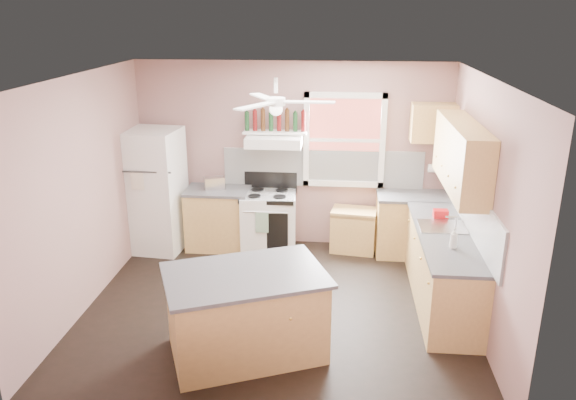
# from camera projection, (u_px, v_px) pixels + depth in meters

# --- Properties ---
(floor) EXTENTS (4.50, 4.50, 0.00)m
(floor) POSITION_uv_depth(u_px,v_px,m) (277.00, 306.00, 6.72)
(floor) COLOR black
(floor) RESTS_ON ground
(ceiling) EXTENTS (4.50, 4.50, 0.00)m
(ceiling) POSITION_uv_depth(u_px,v_px,m) (276.00, 78.00, 5.84)
(ceiling) COLOR white
(ceiling) RESTS_ON ground
(wall_back) EXTENTS (4.50, 0.05, 2.70)m
(wall_back) POSITION_uv_depth(u_px,v_px,m) (292.00, 155.00, 8.19)
(wall_back) COLOR #8C6662
(wall_back) RESTS_ON ground
(wall_right) EXTENTS (0.05, 4.00, 2.70)m
(wall_right) POSITION_uv_depth(u_px,v_px,m) (485.00, 206.00, 6.08)
(wall_right) COLOR #8C6662
(wall_right) RESTS_ON ground
(wall_left) EXTENTS (0.05, 4.00, 2.70)m
(wall_left) POSITION_uv_depth(u_px,v_px,m) (81.00, 194.00, 6.48)
(wall_left) COLOR #8C6662
(wall_left) RESTS_ON ground
(backsplash_back) EXTENTS (2.90, 0.03, 0.55)m
(backsplash_back) POSITION_uv_depth(u_px,v_px,m) (323.00, 168.00, 8.16)
(backsplash_back) COLOR white
(backsplash_back) RESTS_ON wall_back
(backsplash_right) EXTENTS (0.03, 2.60, 0.55)m
(backsplash_right) POSITION_uv_depth(u_px,v_px,m) (473.00, 212.00, 6.42)
(backsplash_right) COLOR white
(backsplash_right) RESTS_ON wall_right
(window_view) EXTENTS (1.00, 0.02, 1.20)m
(window_view) POSITION_uv_depth(u_px,v_px,m) (344.00, 140.00, 8.00)
(window_view) COLOR brown
(window_view) RESTS_ON wall_back
(window_frame) EXTENTS (1.16, 0.07, 1.36)m
(window_frame) POSITION_uv_depth(u_px,v_px,m) (344.00, 141.00, 7.97)
(window_frame) COLOR white
(window_frame) RESTS_ON wall_back
(refrigerator) EXTENTS (0.82, 0.80, 1.78)m
(refrigerator) POSITION_uv_depth(u_px,v_px,m) (155.00, 191.00, 8.08)
(refrigerator) COLOR white
(refrigerator) RESTS_ON floor
(base_cabinet_left) EXTENTS (0.90, 0.60, 0.86)m
(base_cabinet_left) POSITION_uv_depth(u_px,v_px,m) (219.00, 219.00, 8.27)
(base_cabinet_left) COLOR #B3894A
(base_cabinet_left) RESTS_ON floor
(counter_left) EXTENTS (0.92, 0.62, 0.04)m
(counter_left) POSITION_uv_depth(u_px,v_px,m) (217.00, 190.00, 8.13)
(counter_left) COLOR #454547
(counter_left) RESTS_ON base_cabinet_left
(toaster) EXTENTS (0.32, 0.25, 0.18)m
(toaster) POSITION_uv_depth(u_px,v_px,m) (214.00, 183.00, 8.09)
(toaster) COLOR silver
(toaster) RESTS_ON counter_left
(stove) EXTENTS (0.82, 0.70, 0.86)m
(stove) POSITION_uv_depth(u_px,v_px,m) (269.00, 222.00, 8.19)
(stove) COLOR white
(stove) RESTS_ON floor
(range_hood) EXTENTS (0.78, 0.50, 0.14)m
(range_hood) POSITION_uv_depth(u_px,v_px,m) (274.00, 141.00, 7.86)
(range_hood) COLOR white
(range_hood) RESTS_ON wall_back
(bottle_shelf) EXTENTS (0.90, 0.26, 0.03)m
(bottle_shelf) POSITION_uv_depth(u_px,v_px,m) (275.00, 132.00, 7.94)
(bottle_shelf) COLOR white
(bottle_shelf) RESTS_ON range_hood
(cart) EXTENTS (0.68, 0.50, 0.63)m
(cart) POSITION_uv_depth(u_px,v_px,m) (354.00, 230.00, 8.18)
(cart) COLOR #B3894A
(cart) RESTS_ON floor
(base_cabinet_corner) EXTENTS (1.00, 0.60, 0.86)m
(base_cabinet_corner) POSITION_uv_depth(u_px,v_px,m) (412.00, 226.00, 8.02)
(base_cabinet_corner) COLOR #B3894A
(base_cabinet_corner) RESTS_ON floor
(base_cabinet_right) EXTENTS (0.60, 2.20, 0.86)m
(base_cabinet_right) POSITION_uv_depth(u_px,v_px,m) (442.00, 270.00, 6.69)
(base_cabinet_right) COLOR #B3894A
(base_cabinet_right) RESTS_ON floor
(counter_corner) EXTENTS (1.02, 0.62, 0.04)m
(counter_corner) POSITION_uv_depth(u_px,v_px,m) (414.00, 196.00, 7.88)
(counter_corner) COLOR #454547
(counter_corner) RESTS_ON base_cabinet_corner
(counter_right) EXTENTS (0.62, 2.22, 0.04)m
(counter_right) POSITION_uv_depth(u_px,v_px,m) (445.00, 235.00, 6.54)
(counter_right) COLOR #454547
(counter_right) RESTS_ON base_cabinet_right
(sink) EXTENTS (0.55, 0.45, 0.03)m
(sink) POSITION_uv_depth(u_px,v_px,m) (442.00, 227.00, 6.73)
(sink) COLOR silver
(sink) RESTS_ON counter_right
(faucet) EXTENTS (0.03, 0.03, 0.14)m
(faucet) POSITION_uv_depth(u_px,v_px,m) (456.00, 222.00, 6.69)
(faucet) COLOR silver
(faucet) RESTS_ON sink
(upper_cabinet_right) EXTENTS (0.33, 1.80, 0.76)m
(upper_cabinet_right) POSITION_uv_depth(u_px,v_px,m) (461.00, 156.00, 6.43)
(upper_cabinet_right) COLOR #B3894A
(upper_cabinet_right) RESTS_ON wall_right
(upper_cabinet_corner) EXTENTS (0.60, 0.33, 0.52)m
(upper_cabinet_corner) POSITION_uv_depth(u_px,v_px,m) (433.00, 123.00, 7.65)
(upper_cabinet_corner) COLOR #B3894A
(upper_cabinet_corner) RESTS_ON wall_back
(paper_towel) EXTENTS (0.26, 0.12, 0.12)m
(paper_towel) POSITION_uv_depth(u_px,v_px,m) (438.00, 168.00, 7.88)
(paper_towel) COLOR white
(paper_towel) RESTS_ON wall_back
(island) EXTENTS (1.74, 1.44, 0.86)m
(island) POSITION_uv_depth(u_px,v_px,m) (246.00, 315.00, 5.70)
(island) COLOR #B3894A
(island) RESTS_ON floor
(island_top) EXTENTS (1.85, 1.55, 0.04)m
(island_top) POSITION_uv_depth(u_px,v_px,m) (245.00, 275.00, 5.55)
(island_top) COLOR #454547
(island_top) RESTS_ON island
(ceiling_fan_hub) EXTENTS (0.20, 0.20, 0.08)m
(ceiling_fan_hub) POSITION_uv_depth(u_px,v_px,m) (276.00, 102.00, 5.92)
(ceiling_fan_hub) COLOR white
(ceiling_fan_hub) RESTS_ON ceiling
(soap_bottle) EXTENTS (0.13, 0.13, 0.24)m
(soap_bottle) POSITION_uv_depth(u_px,v_px,m) (454.00, 238.00, 6.09)
(soap_bottle) COLOR silver
(soap_bottle) RESTS_ON counter_right
(red_caddy) EXTENTS (0.18, 0.12, 0.10)m
(red_caddy) POSITION_uv_depth(u_px,v_px,m) (441.00, 214.00, 7.01)
(red_caddy) COLOR #AE0E12
(red_caddy) RESTS_ON counter_right
(wine_bottles) EXTENTS (0.86, 0.06, 0.31)m
(wine_bottles) POSITION_uv_depth(u_px,v_px,m) (275.00, 121.00, 7.89)
(wine_bottles) COLOR #143819
(wine_bottles) RESTS_ON bottle_shelf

